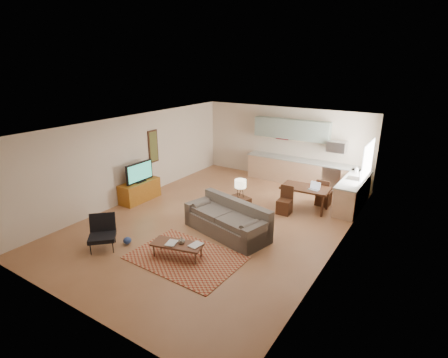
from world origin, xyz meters
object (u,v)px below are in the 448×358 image
Objects in this scene: coffee_table at (178,250)px; dining_table at (305,198)px; tv_credenza at (140,191)px; armchair at (102,234)px; console_table at (240,208)px; sofa at (227,219)px.

coffee_table is 0.84× the size of dining_table.
coffee_table is 3.84m from tv_credenza.
console_table is (1.91, 3.23, -0.07)m from armchair.
armchair is 3.75m from console_table.
sofa is 3.07m from armchair.
sofa is 1.74× the size of dining_table.
tv_credenza is (-1.50, 2.69, -0.08)m from armchair.
armchair reaches higher than tv_credenza.
sofa is 3.69× the size of console_table.
armchair is 0.57× the size of dining_table.
armchair reaches higher than coffee_table.
sofa reaches higher than armchair.
dining_table reaches higher than coffee_table.
dining_table is (1.14, 2.61, -0.07)m from sofa.
coffee_table is at bearing -31.95° from tv_credenza.
tv_credenza is 5.20m from dining_table.
coffee_table is at bearing -87.58° from sofa.
sofa is at bearing 3.19° from armchair.
armchair is (-2.08, -2.26, -0.02)m from sofa.
dining_table is at bearing 70.37° from console_table.
tv_credenza is (-3.58, 0.44, -0.11)m from sofa.
console_table is at bearing 113.69° from sofa.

